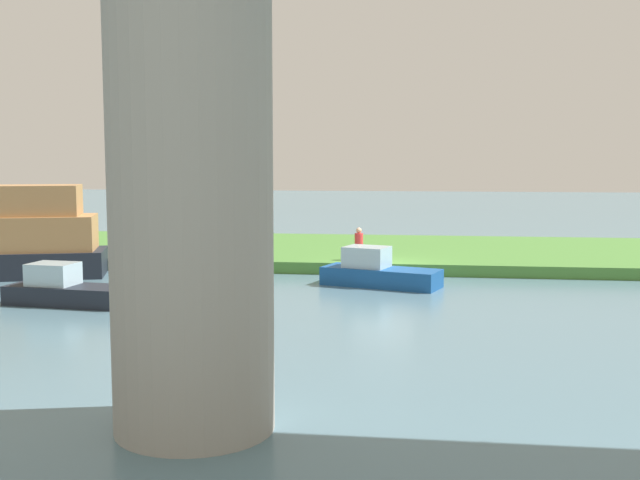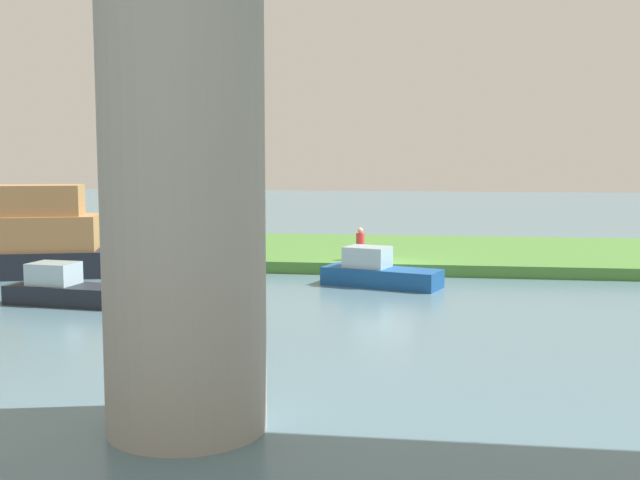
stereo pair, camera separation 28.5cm
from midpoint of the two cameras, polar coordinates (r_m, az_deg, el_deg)
ground_plane at (r=32.04m, az=5.01°, el=-2.66°), size 160.00×160.00×0.00m
grassy_bank at (r=37.94m, az=5.49°, el=-0.91°), size 80.00×12.00×0.50m
bridge_pylon at (r=13.75m, az=-9.55°, el=7.54°), size 2.88×2.88×10.50m
person_on_bank at (r=33.08m, az=3.24°, el=-0.27°), size 0.50×0.50×1.39m
mooring_post at (r=33.98m, az=-6.25°, el=-0.49°), size 0.20×0.20×0.97m
riverboat_paddlewheel at (r=34.01m, az=-21.54°, el=0.03°), size 8.48×4.94×4.11m
skiff_small at (r=29.50m, az=4.59°, el=-2.38°), size 4.73×2.91×1.49m
houseboat_blue at (r=27.17m, az=-18.01°, el=-3.48°), size 4.28×1.93×1.38m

